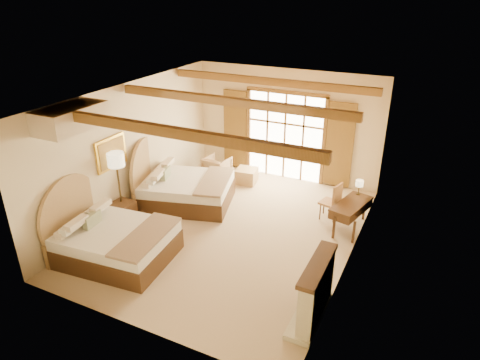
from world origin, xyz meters
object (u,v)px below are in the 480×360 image
Objects in this scene: nightstand at (123,214)px; armchair at (217,167)px; desk at (350,215)px; bed_near at (109,237)px; bed_far at (180,186)px.

armchair is (0.68, 3.42, 0.03)m from nightstand.
desk reaches higher than armchair.
bed_near is at bearing -128.28° from desk.
nightstand is (-0.59, -1.60, -0.16)m from bed_far.
bed_near is 1.31m from nightstand.
bed_far is 1.72m from nightstand.
bed_near is 1.79× the size of desk.
desk is (4.91, 2.19, 0.07)m from nightstand.
bed_near is 3.41× the size of armchair.
bed_far is at bearing 75.24° from nightstand.
bed_far reaches higher than nightstand.
bed_far reaches higher than armchair.
armchair is 0.53× the size of desk.
nightstand is 0.83× the size of armchair.
nightstand is at bearing 112.59° from bed_near.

